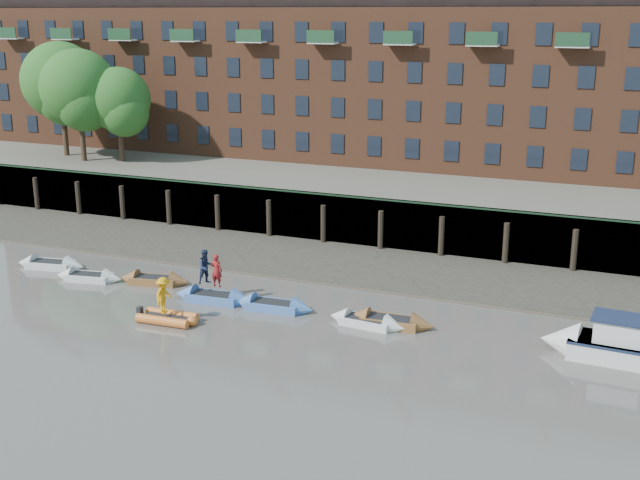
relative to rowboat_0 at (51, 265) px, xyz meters
The scene contains 19 objects.
ground 18.36m from the rowboat_0, 34.73° to the right, with size 220.00×220.00×0.00m, color #5B5650.
foreshore 16.87m from the rowboat_0, 26.55° to the left, with size 110.00×8.00×0.50m, color #3D382F.
mud_band 15.65m from the rowboat_0, 15.34° to the left, with size 110.00×1.60×0.10m, color #4C4336.
river_wall 19.28m from the rowboat_0, 38.31° to the left, with size 110.00×1.23×3.30m.
bank_terrace 29.70m from the rowboat_0, 59.43° to the left, with size 110.00×28.00×3.20m, color #5E594D.
apartment_terrace 33.02m from the rowboat_0, 60.38° to the left, with size 80.60×15.56×20.98m.
tree_cluster 21.75m from the rowboat_0, 121.94° to the left, with size 11.76×7.74×9.40m.
rowboat_0 is the anchor object (origin of this frame).
rowboat_1 3.76m from the rowboat_0, 15.67° to the right, with size 4.15×1.87×1.16m.
rowboat_2 7.41m from the rowboat_0, ahead, with size 4.29×1.97×1.20m.
rowboat_3 12.04m from the rowboat_0, ahead, with size 4.55×1.65×1.29m.
rowboat_4 15.50m from the rowboat_0, ahead, with size 4.43×1.58×1.26m.
rowboat_5 20.67m from the rowboat_0, ahead, with size 4.08×1.50×1.16m.
rowboat_6 21.71m from the rowboat_0, ahead, with size 4.45×1.55×1.27m.
rib_tender 12.39m from the rowboat_0, 22.53° to the right, with size 3.09×1.57×0.53m.
motor_launch 31.60m from the rowboat_0, ahead, with size 6.38×2.37×2.59m.
person_rower_a 12.35m from the rowboat_0, ahead, with size 0.65×0.42×1.77m, color maroon.
person_rower_b 11.59m from the rowboat_0, ahead, with size 0.91×0.71×1.87m, color #19233F.
person_rib_crew 12.27m from the rowboat_0, 23.28° to the right, with size 1.19×0.69×1.85m, color orange.
Camera 1 is at (17.50, -25.70, 14.81)m, focal length 45.00 mm.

